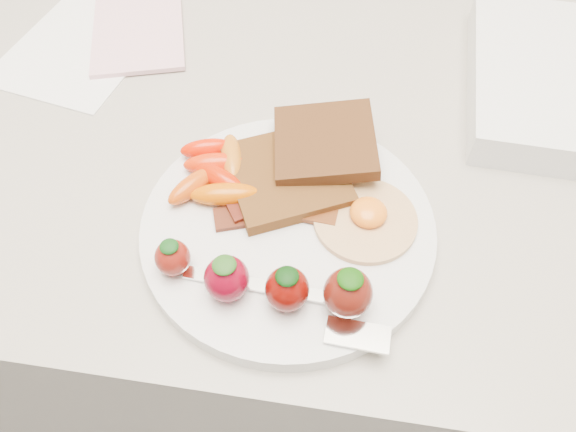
# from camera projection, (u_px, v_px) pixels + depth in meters

# --- Properties ---
(counter) EXTENTS (2.00, 0.60, 0.90)m
(counter) POSITION_uv_depth(u_px,v_px,m) (297.00, 312.00, 0.97)
(counter) COLOR gray
(counter) RESTS_ON ground
(plate) EXTENTS (0.27, 0.27, 0.02)m
(plate) POSITION_uv_depth(u_px,v_px,m) (288.00, 228.00, 0.52)
(plate) COLOR silver
(plate) RESTS_ON counter
(toast_lower) EXTENTS (0.14, 0.14, 0.01)m
(toast_lower) POSITION_uv_depth(u_px,v_px,m) (286.00, 175.00, 0.54)
(toast_lower) COLOR #4F2C10
(toast_lower) RESTS_ON plate
(toast_upper) EXTENTS (0.11, 0.11, 0.02)m
(toast_upper) POSITION_uv_depth(u_px,v_px,m) (325.00, 142.00, 0.54)
(toast_upper) COLOR black
(toast_upper) RESTS_ON toast_lower
(fried_egg) EXTENTS (0.11, 0.11, 0.02)m
(fried_egg) POSITION_uv_depth(u_px,v_px,m) (366.00, 218.00, 0.51)
(fried_egg) COLOR beige
(fried_egg) RESTS_ON plate
(bacon_strips) EXTENTS (0.12, 0.08, 0.01)m
(bacon_strips) POSITION_uv_depth(u_px,v_px,m) (277.00, 205.00, 0.52)
(bacon_strips) COLOR #441C0F
(bacon_strips) RESTS_ON plate
(baby_carrots) EXTENTS (0.09, 0.10, 0.02)m
(baby_carrots) POSITION_uv_depth(u_px,v_px,m) (216.00, 172.00, 0.54)
(baby_carrots) COLOR red
(baby_carrots) RESTS_ON plate
(strawberries) EXTENTS (0.18, 0.05, 0.05)m
(strawberries) POSITION_uv_depth(u_px,v_px,m) (273.00, 282.00, 0.45)
(strawberries) COLOR maroon
(strawberries) RESTS_ON plate
(fork) EXTENTS (0.18, 0.05, 0.00)m
(fork) POSITION_uv_depth(u_px,v_px,m) (300.00, 307.00, 0.46)
(fork) COLOR white
(fork) RESTS_ON plate
(paper_sheet) EXTENTS (0.19, 0.24, 0.00)m
(paper_sheet) POSITION_uv_depth(u_px,v_px,m) (84.00, 44.00, 0.69)
(paper_sheet) COLOR white
(paper_sheet) RESTS_ON counter
(notepad) EXTENTS (0.15, 0.19, 0.01)m
(notepad) POSITION_uv_depth(u_px,v_px,m) (138.00, 31.00, 0.70)
(notepad) COLOR beige
(notepad) RESTS_ON paper_sheet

